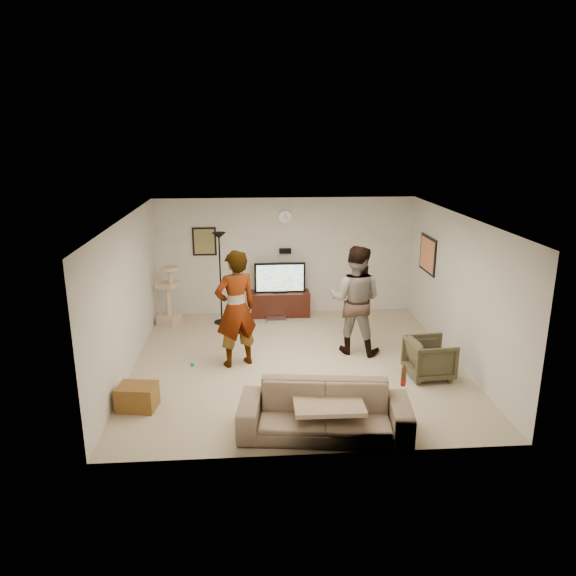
{
  "coord_description": "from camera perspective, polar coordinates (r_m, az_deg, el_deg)",
  "views": [
    {
      "loc": [
        -0.77,
        -8.49,
        3.8
      ],
      "look_at": [
        -0.13,
        0.2,
        1.28
      ],
      "focal_mm": 33.57,
      "sensor_mm": 36.0,
      "label": 1
    }
  ],
  "objects": [
    {
      "name": "toy_ball",
      "position": [
        9.32,
        -10.1,
        -7.97
      ],
      "size": [
        0.06,
        0.06,
        0.06
      ],
      "primitive_type": "sphere",
      "color": "#0090AA",
      "rests_on": "floor"
    },
    {
      "name": "ceiling",
      "position": [
        8.62,
        0.94,
        7.54
      ],
      "size": [
        5.5,
        5.5,
        0.02
      ],
      "primitive_type": "cube",
      "color": "white",
      "rests_on": "wall_back"
    },
    {
      "name": "person_left",
      "position": [
        8.94,
        -5.55,
        -2.22
      ],
      "size": [
        0.86,
        0.73,
        1.99
      ],
      "primitive_type": "imported",
      "rotation": [
        0.0,
        0.0,
        3.57
      ],
      "color": "beige",
      "rests_on": "floor"
    },
    {
      "name": "wall_right",
      "position": [
        9.53,
        17.6,
        -0.14
      ],
      "size": [
        0.04,
        5.5,
        2.5
      ],
      "primitive_type": "cube",
      "color": "beige",
      "rests_on": "floor"
    },
    {
      "name": "armchair",
      "position": [
        8.99,
        14.76,
        -7.19
      ],
      "size": [
        0.75,
        0.73,
        0.64
      ],
      "primitive_type": "imported",
      "rotation": [
        0.0,
        0.0,
        1.65
      ],
      "color": "#403C29",
      "rests_on": "floor"
    },
    {
      "name": "wall_speaker",
      "position": [
        11.46,
        -0.3,
        3.95
      ],
      "size": [
        0.25,
        0.1,
        0.1
      ],
      "primitive_type": "cube",
      "color": "black",
      "rests_on": "wall_back"
    },
    {
      "name": "console_box",
      "position": [
        11.26,
        -1.24,
        -3.4
      ],
      "size": [
        0.4,
        0.3,
        0.07
      ],
      "primitive_type": "cube",
      "color": "silver",
      "rests_on": "floor"
    },
    {
      "name": "tv_stand",
      "position": [
        11.56,
        -0.86,
        -1.67
      ],
      "size": [
        1.26,
        0.45,
        0.53
      ],
      "primitive_type": "cube",
      "color": "black",
      "rests_on": "floor"
    },
    {
      "name": "sofa",
      "position": [
        7.18,
        3.88,
        -12.86
      ],
      "size": [
        2.31,
        1.14,
        0.65
      ],
      "primitive_type": "imported",
      "rotation": [
        0.0,
        0.0,
        -0.12
      ],
      "color": "#786350",
      "rests_on": "floor"
    },
    {
      "name": "wall_clock",
      "position": [
        11.36,
        -0.31,
        7.53
      ],
      "size": [
        0.26,
        0.04,
        0.26
      ],
      "primitive_type": "cylinder",
      "rotation": [
        1.57,
        0.0,
        0.0
      ],
      "color": "white",
      "rests_on": "wall_back"
    },
    {
      "name": "cat_tree",
      "position": [
        11.21,
        -12.6,
        -0.78
      ],
      "size": [
        0.51,
        0.51,
        1.23
      ],
      "primitive_type": "cube",
      "rotation": [
        0.0,
        0.0,
        -0.37
      ],
      "color": "#C9A88C",
      "rests_on": "floor"
    },
    {
      "name": "wall_left",
      "position": [
        9.08,
        -16.66,
        -0.86
      ],
      "size": [
        0.04,
        5.5,
        2.5
      ],
      "primitive_type": "cube",
      "color": "beige",
      "rests_on": "floor"
    },
    {
      "name": "beer_bottle",
      "position": [
        7.18,
        12.14,
        -9.18
      ],
      "size": [
        0.06,
        0.06,
        0.25
      ],
      "primitive_type": "cylinder",
      "color": "#4B2D12",
      "rests_on": "sofa"
    },
    {
      "name": "side_table",
      "position": [
        8.1,
        -15.67,
        -11.04
      ],
      "size": [
        0.59,
        0.48,
        0.36
      ],
      "primitive_type": "cube",
      "rotation": [
        0.0,
        0.0,
        -0.15
      ],
      "color": "brown",
      "rests_on": "floor"
    },
    {
      "name": "throw_blanket",
      "position": [
        7.13,
        4.28,
        -12.04
      ],
      "size": [
        0.91,
        0.71,
        0.06
      ],
      "primitive_type": "cube",
      "rotation": [
        0.0,
        0.0,
        -0.01
      ],
      "color": "tan",
      "rests_on": "sofa"
    },
    {
      "name": "floor",
      "position": [
        9.33,
        0.87,
        -7.95
      ],
      "size": [
        5.5,
        5.5,
        0.02
      ],
      "primitive_type": "cube",
      "color": "tan",
      "rests_on": "ground"
    },
    {
      "name": "floor_lamp",
      "position": [
        11.01,
        -7.18,
        0.99
      ],
      "size": [
        0.32,
        0.32,
        1.89
      ],
      "primitive_type": "cylinder",
      "color": "black",
      "rests_on": "floor"
    },
    {
      "name": "picture_right",
      "position": [
        10.92,
        14.58,
        3.46
      ],
      "size": [
        0.03,
        0.78,
        0.62
      ],
      "primitive_type": "cube",
      "color": "#E78152",
      "rests_on": "wall_right"
    },
    {
      "name": "wall_back",
      "position": [
        11.55,
        -0.32,
        3.38
      ],
      "size": [
        5.5,
        0.04,
        2.5
      ],
      "primitive_type": "cube",
      "color": "beige",
      "rests_on": "floor"
    },
    {
      "name": "tv",
      "position": [
        11.4,
        -0.87,
        1.12
      ],
      "size": [
        1.08,
        0.08,
        0.64
      ],
      "primitive_type": "cube",
      "color": "black",
      "rests_on": "tv_stand"
    },
    {
      "name": "wall_front",
      "position": [
        6.32,
        3.14,
        -7.65
      ],
      "size": [
        5.5,
        0.04,
        2.5
      ],
      "primitive_type": "cube",
      "color": "beige",
      "rests_on": "floor"
    },
    {
      "name": "person_right",
      "position": [
        9.53,
        7.13,
        -1.26
      ],
      "size": [
        1.15,
        1.03,
        1.94
      ],
      "primitive_type": "imported",
      "rotation": [
        0.0,
        0.0,
        2.76
      ],
      "color": "#315C79",
      "rests_on": "floor"
    },
    {
      "name": "tv_screen",
      "position": [
        11.36,
        -0.85,
        1.06
      ],
      "size": [
        0.99,
        0.01,
        0.56
      ],
      "primitive_type": "cube",
      "color": "#C2D727",
      "rests_on": "tv"
    },
    {
      "name": "picture_back",
      "position": [
        11.47,
        -8.85,
        4.89
      ],
      "size": [
        0.42,
        0.03,
        0.52
      ],
      "primitive_type": "cube",
      "color": "olive",
      "rests_on": "wall_back"
    }
  ]
}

